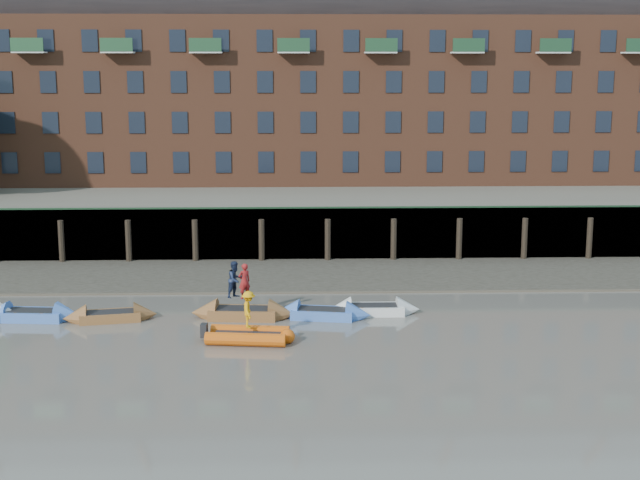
{
  "coord_description": "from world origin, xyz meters",
  "views": [
    {
      "loc": [
        -0.06,
        -31.07,
        11.51
      ],
      "look_at": [
        1.23,
        12.0,
        3.2
      ],
      "focal_mm": 50.0,
      "sensor_mm": 36.0,
      "label": 1
    }
  ],
  "objects_px": {
    "rowboat_4": "(323,313)",
    "person_rower_b": "(235,279)",
    "rowboat_2": "(110,316)",
    "rib_tender": "(251,335)",
    "rowboat_5": "(374,309)",
    "rowboat_3": "(243,313)",
    "person_rib_crew": "(249,309)",
    "rowboat_1": "(33,315)",
    "person_rower_a": "(244,281)"
  },
  "relations": [
    {
      "from": "person_rib_crew",
      "to": "rowboat_5",
      "type": "bearing_deg",
      "value": -57.97
    },
    {
      "from": "rowboat_5",
      "to": "person_rower_a",
      "type": "xyz_separation_m",
      "value": [
        -6.11,
        -0.53,
        1.56
      ]
    },
    {
      "from": "rowboat_4",
      "to": "person_rower_b",
      "type": "distance_m",
      "value": 4.39
    },
    {
      "from": "rowboat_1",
      "to": "rowboat_4",
      "type": "distance_m",
      "value": 13.52
    },
    {
      "from": "rowboat_1",
      "to": "rowboat_3",
      "type": "xyz_separation_m",
      "value": [
        9.79,
        -0.04,
        0.01
      ]
    },
    {
      "from": "rowboat_3",
      "to": "person_rower_b",
      "type": "bearing_deg",
      "value": 152.39
    },
    {
      "from": "rowboat_1",
      "to": "rowboat_3",
      "type": "height_order",
      "value": "rowboat_3"
    },
    {
      "from": "rowboat_3",
      "to": "rib_tender",
      "type": "distance_m",
      "value": 3.7
    },
    {
      "from": "rib_tender",
      "to": "rowboat_1",
      "type": "bearing_deg",
      "value": 167.45
    },
    {
      "from": "person_rib_crew",
      "to": "rowboat_2",
      "type": "bearing_deg",
      "value": 59.44
    },
    {
      "from": "rowboat_1",
      "to": "rowboat_5",
      "type": "distance_m",
      "value": 15.99
    },
    {
      "from": "rowboat_1",
      "to": "person_rower_a",
      "type": "relative_size",
      "value": 2.82
    },
    {
      "from": "rowboat_3",
      "to": "person_rower_a",
      "type": "bearing_deg",
      "value": 25.85
    },
    {
      "from": "rowboat_4",
      "to": "person_rib_crew",
      "type": "bearing_deg",
      "value": -123.9
    },
    {
      "from": "rib_tender",
      "to": "person_rib_crew",
      "type": "relative_size",
      "value": 2.39
    },
    {
      "from": "rowboat_3",
      "to": "person_rib_crew",
      "type": "bearing_deg",
      "value": -78.29
    },
    {
      "from": "rowboat_5",
      "to": "rowboat_2",
      "type": "bearing_deg",
      "value": -176.31
    },
    {
      "from": "rowboat_2",
      "to": "rib_tender",
      "type": "distance_m",
      "value": 7.53
    },
    {
      "from": "rowboat_3",
      "to": "person_rower_b",
      "type": "relative_size",
      "value": 2.86
    },
    {
      "from": "rowboat_3",
      "to": "rowboat_1",
      "type": "bearing_deg",
      "value": -175.67
    },
    {
      "from": "rowboat_5",
      "to": "person_rower_b",
      "type": "distance_m",
      "value": 6.75
    },
    {
      "from": "rib_tender",
      "to": "person_rower_b",
      "type": "relative_size",
      "value": 2.2
    },
    {
      "from": "rowboat_1",
      "to": "rib_tender",
      "type": "xyz_separation_m",
      "value": [
        10.34,
        -3.7,
        0.05
      ]
    },
    {
      "from": "rowboat_5",
      "to": "person_rower_a",
      "type": "distance_m",
      "value": 6.33
    },
    {
      "from": "rib_tender",
      "to": "person_rower_b",
      "type": "height_order",
      "value": "person_rower_b"
    },
    {
      "from": "rowboat_1",
      "to": "rowboat_3",
      "type": "bearing_deg",
      "value": 4.92
    },
    {
      "from": "rib_tender",
      "to": "person_rib_crew",
      "type": "height_order",
      "value": "person_rib_crew"
    },
    {
      "from": "rowboat_1",
      "to": "rib_tender",
      "type": "distance_m",
      "value": 10.98
    },
    {
      "from": "rowboat_1",
      "to": "rowboat_4",
      "type": "xyz_separation_m",
      "value": [
        13.51,
        -0.12,
        -0.01
      ]
    },
    {
      "from": "rowboat_2",
      "to": "rowboat_3",
      "type": "xyz_separation_m",
      "value": [
        6.14,
        0.21,
        0.03
      ]
    },
    {
      "from": "rowboat_4",
      "to": "rowboat_5",
      "type": "xyz_separation_m",
      "value": [
        2.46,
        0.64,
        -0.01
      ]
    },
    {
      "from": "person_rower_a",
      "to": "rib_tender",
      "type": "bearing_deg",
      "value": 65.59
    },
    {
      "from": "rowboat_2",
      "to": "person_rib_crew",
      "type": "relative_size",
      "value": 2.77
    },
    {
      "from": "rowboat_3",
      "to": "rib_tender",
      "type": "relative_size",
      "value": 1.3
    },
    {
      "from": "rowboat_4",
      "to": "person_rower_b",
      "type": "height_order",
      "value": "person_rower_b"
    },
    {
      "from": "rowboat_2",
      "to": "rowboat_4",
      "type": "xyz_separation_m",
      "value": [
        9.87,
        0.13,
        0.01
      ]
    },
    {
      "from": "rowboat_2",
      "to": "rowboat_3",
      "type": "height_order",
      "value": "rowboat_3"
    },
    {
      "from": "rowboat_4",
      "to": "rowboat_1",
      "type": "bearing_deg",
      "value": -171.1
    },
    {
      "from": "rowboat_2",
      "to": "person_rower_b",
      "type": "relative_size",
      "value": 2.55
    },
    {
      "from": "person_rib_crew",
      "to": "rowboat_1",
      "type": "bearing_deg",
      "value": 67.0
    },
    {
      "from": "rowboat_4",
      "to": "person_rower_a",
      "type": "xyz_separation_m",
      "value": [
        -3.65,
        0.11,
        1.56
      ]
    },
    {
      "from": "rowboat_5",
      "to": "person_rib_crew",
      "type": "height_order",
      "value": "person_rib_crew"
    },
    {
      "from": "rowboat_3",
      "to": "person_rower_a",
      "type": "height_order",
      "value": "person_rower_a"
    },
    {
      "from": "rowboat_5",
      "to": "person_rower_a",
      "type": "height_order",
      "value": "person_rower_a"
    },
    {
      "from": "rowboat_1",
      "to": "person_rower_a",
      "type": "distance_m",
      "value": 9.99
    },
    {
      "from": "rowboat_1",
      "to": "rowboat_2",
      "type": "relative_size",
      "value": 1.06
    },
    {
      "from": "rowboat_5",
      "to": "person_rower_a",
      "type": "relative_size",
      "value": 2.63
    },
    {
      "from": "rowboat_3",
      "to": "person_rower_b",
      "type": "distance_m",
      "value": 1.63
    },
    {
      "from": "rowboat_2",
      "to": "rib_tender",
      "type": "relative_size",
      "value": 1.16
    },
    {
      "from": "rowboat_2",
      "to": "person_rower_a",
      "type": "distance_m",
      "value": 6.42
    }
  ]
}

